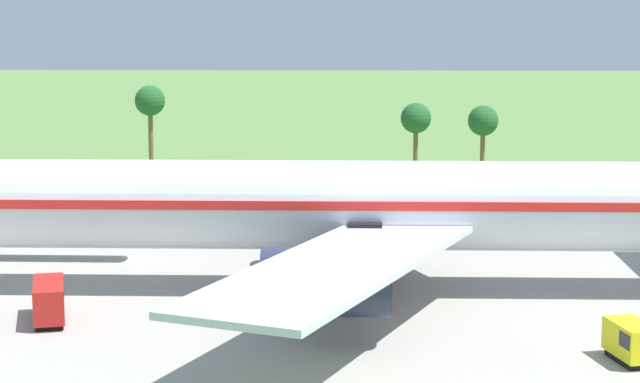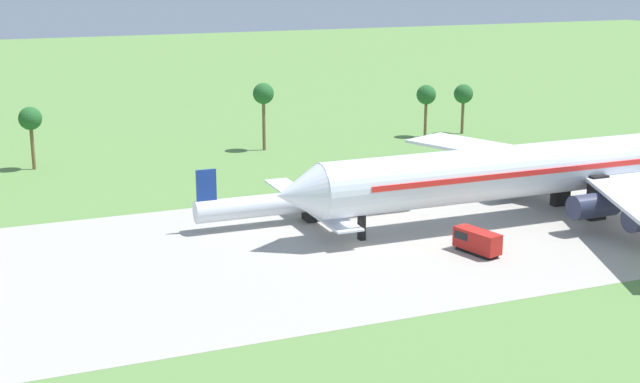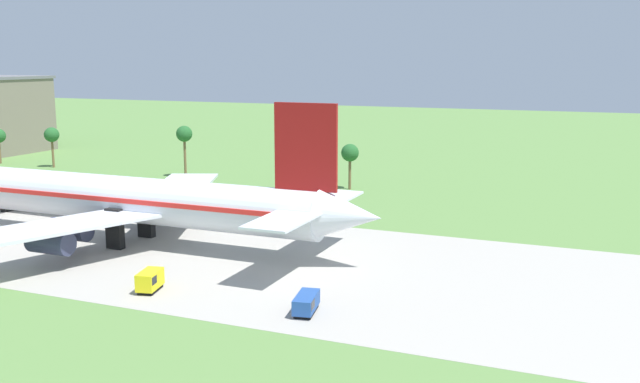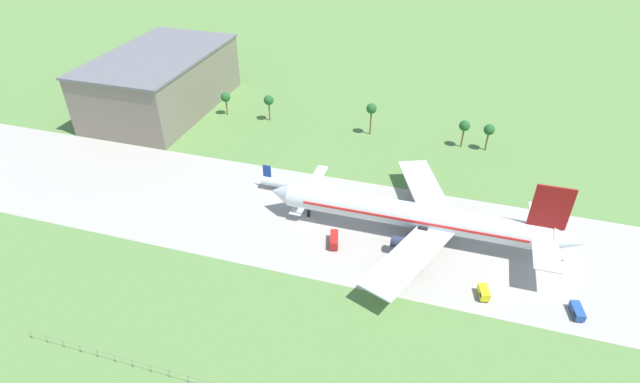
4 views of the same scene
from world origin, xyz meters
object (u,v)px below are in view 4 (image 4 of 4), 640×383
Objects in this scene: fuel_truck at (577,312)px; jet_airliner at (419,216)px; terminal_building at (162,81)px; catering_van at (484,293)px; no_stopping_sign at (192,382)px; baggage_tug at (334,239)px; regional_aircraft at (310,188)px.

jet_airliner is at bearing 155.03° from fuel_truck.
catering_van is at bearing -29.36° from terminal_building.
baggage_tug is at bearing 73.15° from no_stopping_sign.
no_stopping_sign is (-51.11, -38.95, -0.24)m from catering_van.
regional_aircraft is 6.84× the size of catering_van.
baggage_tug is at bearing -154.71° from jet_airliner.
catering_van is (36.86, -8.10, -0.15)m from baggage_tug.
no_stopping_sign is at bearing -56.67° from terminal_building.
regional_aircraft is at bearing 158.80° from fuel_truck.
jet_airliner is 65.96m from no_stopping_sign.
no_stopping_sign is at bearing -106.85° from baggage_tug.
catering_van is (17.20, -17.38, -5.04)m from jet_airliner.
jet_airliner reaches higher than catering_van.
regional_aircraft is (-32.30, 9.68, -3.77)m from jet_airliner.
regional_aircraft reaches higher than no_stopping_sign.
baggage_tug is 1.19× the size of fuel_truck.
regional_aircraft is 22.82m from baggage_tug.
jet_airliner is 47.20× the size of no_stopping_sign.
regional_aircraft is 4.83× the size of baggage_tug.
no_stopping_sign is 128.95m from terminal_building.
jet_airliner is 15.55× the size of fuel_truck.
fuel_truck is at bearing -7.86° from baggage_tug.
catering_van is at bearing -45.31° from jet_airliner.
terminal_building is (-141.18, 68.16, 9.67)m from fuel_truck.
regional_aircraft is at bearing 163.32° from jet_airliner.
regional_aircraft reaches higher than baggage_tug.
jet_airliner is 22.29m from baggage_tug.
jet_airliner reaches higher than baggage_tug.
baggage_tug reaches higher than fuel_truck.
baggage_tug is 56.81m from fuel_truck.
regional_aircraft is 56.42m from catering_van.
baggage_tug is at bearing 167.61° from catering_van.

